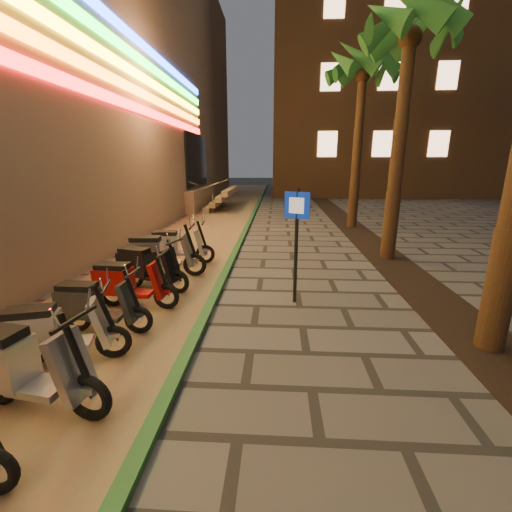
# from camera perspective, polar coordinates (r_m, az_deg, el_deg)

# --- Properties ---
(ground) EXTENTS (120.00, 120.00, 0.00)m
(ground) POSITION_cam_1_polar(r_m,az_deg,el_deg) (3.95, -3.10, -28.11)
(ground) COLOR #474442
(ground) RESTS_ON ground
(parking_strip) EXTENTS (3.40, 60.00, 0.01)m
(parking_strip) POSITION_cam_1_polar(r_m,az_deg,el_deg) (13.46, -9.30, 3.55)
(parking_strip) COLOR #8C7251
(parking_strip) RESTS_ON ground
(green_curb) EXTENTS (0.18, 60.00, 0.10)m
(green_curb) POSITION_cam_1_polar(r_m,az_deg,el_deg) (13.18, -2.07, 3.70)
(green_curb) COLOR #25622B
(green_curb) RESTS_ON ground
(planting_strip) EXTENTS (1.20, 40.00, 0.02)m
(planting_strip) POSITION_cam_1_polar(r_m,az_deg,el_deg) (8.90, 24.69, -3.77)
(planting_strip) COLOR black
(planting_strip) RESTS_ON ground
(apartment_block) EXTENTS (18.00, 16.06, 25.00)m
(apartment_block) POSITION_cam_1_polar(r_m,az_deg,el_deg) (37.20, 19.47, 29.85)
(apartment_block) COLOR brown
(apartment_block) RESTS_ON ground
(palm_c) EXTENTS (2.97, 3.02, 6.91)m
(palm_c) POSITION_cam_1_polar(r_m,az_deg,el_deg) (10.79, 24.32, 30.38)
(palm_c) COLOR #472D19
(palm_c) RESTS_ON ground
(palm_d) EXTENTS (2.97, 3.02, 7.16)m
(palm_d) POSITION_cam_1_polar(r_m,az_deg,el_deg) (15.53, 17.37, 26.75)
(palm_d) COLOR #472D19
(palm_d) RESTS_ON ground
(pedestrian_sign) EXTENTS (0.46, 0.23, 2.25)m
(pedestrian_sign) POSITION_cam_1_polar(r_m,az_deg,el_deg) (6.55, 6.75, 4.23)
(pedestrian_sign) COLOR black
(pedestrian_sign) RESTS_ON ground
(scooter_4) EXTENTS (1.78, 0.73, 1.25)m
(scooter_4) POSITION_cam_1_polar(r_m,az_deg,el_deg) (4.74, -34.86, -14.87)
(scooter_4) COLOR black
(scooter_4) RESTS_ON ground
(scooter_5) EXTENTS (1.59, 0.82, 1.12)m
(scooter_5) POSITION_cam_1_polar(r_m,az_deg,el_deg) (5.50, -30.79, -10.86)
(scooter_5) COLOR black
(scooter_5) RESTS_ON ground
(scooter_6) EXTENTS (1.54, 0.54, 1.09)m
(scooter_6) POSITION_cam_1_polar(r_m,az_deg,el_deg) (6.20, -25.46, -7.40)
(scooter_6) COLOR black
(scooter_6) RESTS_ON ground
(scooter_7) EXTENTS (1.61, 0.56, 1.14)m
(scooter_7) POSITION_cam_1_polar(r_m,az_deg,el_deg) (6.97, -20.76, -4.24)
(scooter_7) COLOR black
(scooter_7) RESTS_ON ground
(scooter_8) EXTENTS (1.68, 0.84, 1.18)m
(scooter_8) POSITION_cam_1_polar(r_m,az_deg,el_deg) (7.84, -17.97, -1.70)
(scooter_8) COLOR black
(scooter_8) RESTS_ON ground
(scooter_9) EXTENTS (1.84, 0.65, 1.30)m
(scooter_9) POSITION_cam_1_polar(r_m,az_deg,el_deg) (8.62, -15.99, 0.31)
(scooter_9) COLOR black
(scooter_9) RESTS_ON ground
(scooter_10) EXTENTS (1.70, 0.66, 1.19)m
(scooter_10) POSITION_cam_1_polar(r_m,az_deg,el_deg) (9.58, -13.31, 1.70)
(scooter_10) COLOR black
(scooter_10) RESTS_ON ground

